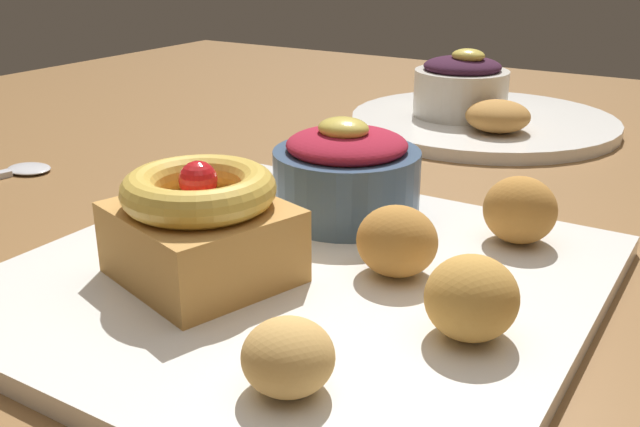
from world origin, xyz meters
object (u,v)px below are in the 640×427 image
Objects in this scene: fritter_middle at (520,210)px; back_pastry at (498,116)px; front_plate at (301,280)px; cake_slice at (201,225)px; berry_ramekin at (343,173)px; fritter_back at (288,357)px; fritter_extra at (397,241)px; back_ramekin at (461,86)px; back_plate at (483,122)px; fritter_front at (471,298)px.

back_pastry is (-0.10, 0.25, -0.01)m from fritter_middle.
front_plate is 0.07m from cake_slice.
fritter_back is (0.08, -0.19, -0.01)m from berry_ramekin.
fritter_back is 0.86× the size of fritter_extra.
back_ramekin is (-0.16, 0.30, 0.01)m from fritter_middle.
fritter_back is 0.46m from back_pastry.
back_plate is at bearing 101.11° from fritter_back.
cake_slice is 0.12m from berry_ramekin.
back_pastry is (0.06, -0.05, -0.02)m from back_ramekin.
cake_slice is at bearing -89.96° from back_plate.
front_plate is at bearing 38.89° from cake_slice.
cake_slice is at bearing -94.71° from back_pastry.
back_plate is (-0.15, 0.43, -0.03)m from fritter_front.
cake_slice is at bearing -86.90° from back_ramekin.
front_plate is 0.14m from fritter_middle.
fritter_middle is at bearing 8.53° from berry_ramekin.
back_pastry is at bearing -38.94° from back_ramekin.
fritter_back is at bearing -84.80° from fritter_extra.
fritter_front is 0.39m from back_pastry.
back_pastry is at bearing 85.29° from cake_slice.
fritter_back is at bearing -32.75° from cake_slice.
fritter_middle is at bearing 46.44° from cake_slice.
front_plate is at bearing -152.40° from fritter_extra.
back_plate is (-0.09, 0.39, -0.03)m from fritter_extra.
back_ramekin is (-0.11, 0.38, 0.01)m from fritter_extra.
fritter_back reaches higher than back_plate.
fritter_middle is 0.27m from back_pastry.
fritter_middle reaches higher than fritter_back.
fritter_extra reaches higher than front_plate.
back_pastry is at bearing 111.44° from fritter_middle.
front_plate is 7.89× the size of fritter_back.
fritter_back is (-0.03, -0.20, -0.00)m from fritter_middle.
cake_slice reaches higher than fritter_back.
berry_ramekin is 0.12m from fritter_middle.
fritter_middle reaches higher than back_pastry.
front_plate is at bearing 170.49° from fritter_front.
back_ramekin is at bearing 112.11° from fritter_front.
fritter_middle is 0.09m from fritter_extra.
fritter_front is 1.16× the size of fritter_back.
berry_ramekin is 2.50× the size of fritter_back.
berry_ramekin reaches higher than fritter_extra.
fritter_front reaches higher than back_plate.
berry_ramekin is 2.14× the size of fritter_extra.
berry_ramekin reaches higher than cake_slice.
front_plate is 0.11m from fritter_front.
back_pastry is (-0.01, 0.36, 0.02)m from front_plate.
back_pastry is at bearing 91.55° from front_plate.
fritter_middle is 0.34m from back_plate.
front_plate is 0.36m from back_pastry.
fritter_middle reaches higher than back_plate.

